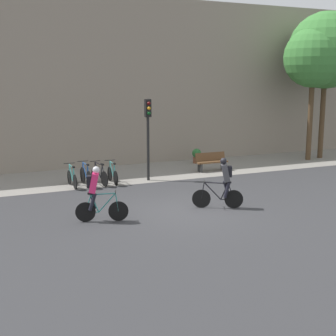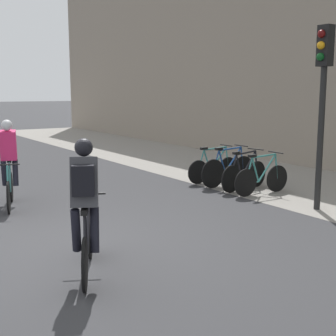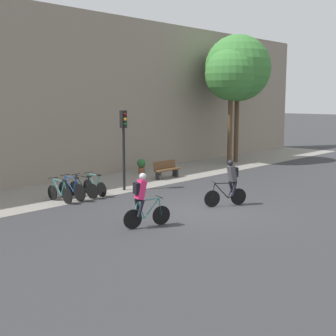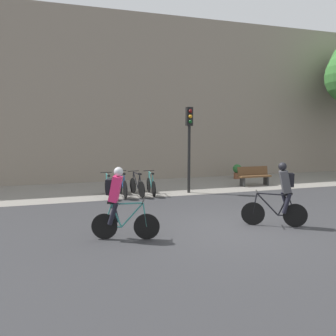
# 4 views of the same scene
# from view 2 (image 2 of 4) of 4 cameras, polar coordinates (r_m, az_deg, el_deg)

# --- Properties ---
(ground) EXTENTS (200.00, 200.00, 0.00)m
(ground) POSITION_cam_2_polar(r_m,az_deg,el_deg) (7.34, -12.70, -9.28)
(ground) COLOR #333335
(cyclist_pink) EXTENTS (1.58, 0.63, 1.75)m
(cyclist_pink) POSITION_cam_2_polar(r_m,az_deg,el_deg) (9.98, -18.84, 0.96)
(cyclist_pink) COLOR black
(cyclist_pink) RESTS_ON ground
(cyclist_grey) EXTENTS (1.58, 0.84, 1.76)m
(cyclist_grey) POSITION_cam_2_polar(r_m,az_deg,el_deg) (5.79, -10.05, -4.48)
(cyclist_grey) COLOR black
(cyclist_grey) RESTS_ON ground
(parked_bike_0) EXTENTS (0.46, 1.61, 0.94)m
(parked_bike_0) POSITION_cam_2_polar(r_m,az_deg,el_deg) (12.05, 5.55, 0.07)
(parked_bike_0) COLOR black
(parked_bike_0) RESTS_ON ground
(parked_bike_1) EXTENTS (0.46, 1.70, 0.99)m
(parked_bike_1) POSITION_cam_2_polar(r_m,az_deg,el_deg) (11.61, 7.34, -0.16)
(parked_bike_1) COLOR black
(parked_bike_1) RESTS_ON ground
(parked_bike_2) EXTENTS (0.46, 1.60, 0.95)m
(parked_bike_2) POSITION_cam_2_polar(r_m,az_deg,el_deg) (11.19, 9.28, -0.68)
(parked_bike_2) COLOR black
(parked_bike_2) RESTS_ON ground
(parked_bike_3) EXTENTS (0.46, 1.58, 0.95)m
(parked_bike_3) POSITION_cam_2_polar(r_m,az_deg,el_deg) (10.78, 11.35, -1.15)
(parked_bike_3) COLOR black
(parked_bike_3) RESTS_ON ground
(traffic_light_pole) EXTENTS (0.26, 0.30, 3.54)m
(traffic_light_pole) POSITION_cam_2_polar(r_m,az_deg,el_deg) (9.48, 18.36, 9.72)
(traffic_light_pole) COLOR black
(traffic_light_pole) RESTS_ON ground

